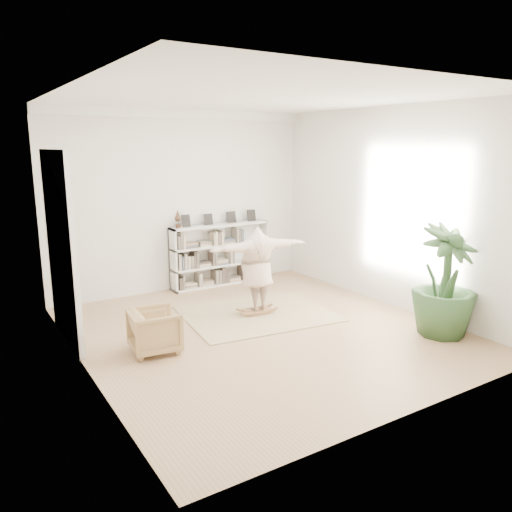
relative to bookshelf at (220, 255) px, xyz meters
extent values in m
plane|color=#98764E|center=(-0.74, -2.82, -0.64)|extent=(6.00, 6.00, 0.00)
plane|color=silver|center=(-0.74, 0.18, 1.16)|extent=(5.50, 0.00, 5.50)
plane|color=silver|center=(-0.74, -5.82, 1.16)|extent=(5.50, 0.00, 5.50)
plane|color=silver|center=(-3.49, -2.82, 1.16)|extent=(0.00, 6.00, 6.00)
plane|color=silver|center=(2.01, -2.82, 1.16)|extent=(0.00, 6.00, 6.00)
plane|color=white|center=(-0.74, -2.82, 2.96)|extent=(6.00, 6.00, 0.00)
cube|color=white|center=(-0.74, 0.12, 2.87)|extent=(5.50, 0.12, 0.18)
cube|color=white|center=(-3.45, -1.52, 0.76)|extent=(0.08, 1.78, 2.92)
cube|color=silver|center=(-3.43, -1.92, 0.76)|extent=(0.06, 0.78, 2.80)
cube|color=silver|center=(-3.43, -1.12, 0.76)|extent=(0.06, 0.78, 2.80)
cube|color=silver|center=(-1.07, -0.01, 0.01)|extent=(0.04, 0.35, 1.30)
cube|color=silver|center=(1.09, -0.01, 0.01)|extent=(0.04, 0.35, 1.30)
cube|color=silver|center=(0.01, 0.14, 0.01)|extent=(2.20, 0.04, 1.30)
cube|color=silver|center=(0.01, -0.01, -0.62)|extent=(2.20, 0.35, 0.04)
cube|color=silver|center=(0.01, -0.01, -0.21)|extent=(2.20, 0.35, 0.04)
cube|color=silver|center=(0.01, -0.01, 0.22)|extent=(2.20, 0.35, 0.04)
cube|color=silver|center=(0.01, -0.01, 0.64)|extent=(2.20, 0.35, 0.04)
cube|color=black|center=(-0.74, 0.04, 0.78)|extent=(0.18, 0.07, 0.24)
cube|color=black|center=(-0.24, 0.04, 0.78)|extent=(0.18, 0.07, 0.24)
cube|color=black|center=(0.31, 0.04, 0.78)|extent=(0.18, 0.07, 0.24)
cube|color=black|center=(0.81, 0.04, 0.78)|extent=(0.18, 0.07, 0.24)
imported|color=tan|center=(-2.49, -2.67, -0.32)|extent=(0.76, 0.74, 0.63)
cube|color=tan|center=(-0.39, -2.09, -0.63)|extent=(2.72, 2.28, 0.02)
cube|color=#996A3D|center=(-0.39, -2.09, -0.56)|extent=(0.51, 0.34, 0.03)
cube|color=#996A3D|center=(-0.39, -2.09, -0.60)|extent=(0.33, 0.09, 0.04)
cube|color=#996A3D|center=(-0.39, -2.09, -0.60)|extent=(0.33, 0.09, 0.04)
cube|color=#996A3D|center=(-0.39, -2.09, -0.56)|extent=(0.19, 0.07, 0.10)
cube|color=#996A3D|center=(-0.39, -2.09, -0.56)|extent=(0.19, 0.07, 0.10)
imported|color=beige|center=(-0.39, -2.09, 0.23)|extent=(1.86, 0.70, 1.48)
imported|color=#2D4E27|center=(1.56, -4.44, 0.24)|extent=(1.02, 1.02, 1.74)
camera|label=1|loc=(-4.84, -9.16, 2.28)|focal=35.00mm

